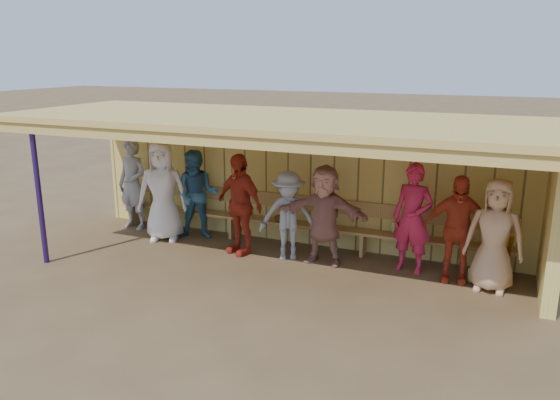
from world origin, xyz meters
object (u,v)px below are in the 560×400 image
(player_c, at_px, (197,195))
(player_a, at_px, (133,184))
(player_extra, at_px, (457,229))
(player_e, at_px, (288,216))
(player_d, at_px, (239,204))
(player_h, at_px, (495,236))
(player_f, at_px, (324,215))
(player_b, at_px, (162,191))
(player_g, at_px, (413,218))
(bench, at_px, (296,218))

(player_c, bearing_deg, player_a, 159.04)
(player_extra, bearing_deg, player_e, 178.46)
(player_d, bearing_deg, player_h, 21.17)
(player_f, bearing_deg, player_extra, 2.99)
(player_a, relative_size, player_h, 1.06)
(player_c, distance_m, player_f, 2.68)
(player_b, height_order, player_d, player_b)
(player_f, bearing_deg, player_b, -179.01)
(player_e, xyz_separation_m, player_extra, (2.75, 0.10, 0.08))
(player_e, bearing_deg, player_d, 163.80)
(player_g, relative_size, bench, 0.24)
(player_d, height_order, player_e, player_d)
(player_extra, height_order, bench, player_extra)
(player_g, bearing_deg, player_e, -162.67)
(player_e, relative_size, player_g, 0.86)
(player_g, distance_m, player_extra, 0.71)
(player_a, bearing_deg, player_c, 2.50)
(player_e, distance_m, player_extra, 2.76)
(player_b, bearing_deg, player_e, -22.82)
(player_e, relative_size, player_f, 0.91)
(player_c, relative_size, player_h, 1.00)
(player_extra, relative_size, bench, 0.22)
(player_h, height_order, player_extra, player_h)
(player_g, relative_size, player_extra, 1.06)
(player_d, distance_m, player_f, 1.54)
(player_e, bearing_deg, player_f, -18.79)
(player_b, xyz_separation_m, player_d, (1.67, -0.09, -0.05))
(player_b, height_order, player_g, player_b)
(player_d, relative_size, bench, 0.24)
(player_e, relative_size, bench, 0.20)
(player_c, relative_size, bench, 0.23)
(player_f, relative_size, player_h, 0.99)
(player_f, height_order, bench, player_f)
(player_f, height_order, player_h, player_h)
(player_c, relative_size, player_d, 0.95)
(player_b, bearing_deg, player_a, 136.30)
(player_a, distance_m, player_c, 1.54)
(player_c, bearing_deg, player_d, -39.75)
(player_d, relative_size, player_e, 1.17)
(player_c, bearing_deg, player_e, -29.00)
(player_c, xyz_separation_m, bench, (1.89, 0.36, -0.33))
(player_b, bearing_deg, player_h, -23.05)
(player_c, distance_m, player_d, 1.20)
(player_c, xyz_separation_m, player_f, (2.66, -0.33, -0.01))
(player_g, bearing_deg, player_c, -170.95)
(player_b, bearing_deg, player_c, 8.89)
(player_b, distance_m, bench, 2.57)
(player_b, xyz_separation_m, player_f, (3.21, 0.00, -0.10))
(player_d, relative_size, player_g, 1.01)
(player_f, bearing_deg, bench, 139.17)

